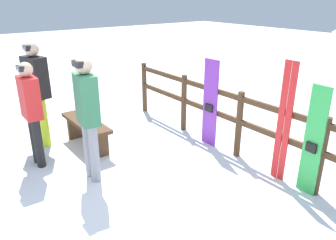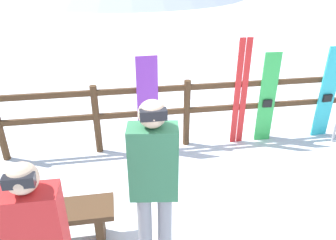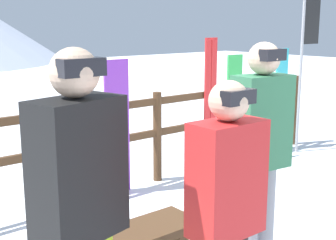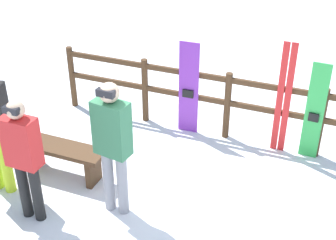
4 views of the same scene
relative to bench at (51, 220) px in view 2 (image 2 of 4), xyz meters
The scene contains 7 objects.
fence 2.49m from the bench, 45.44° to the left, with size 5.44×0.10×1.06m.
bench is the anchor object (origin of this frame).
person_plaid_green 1.24m from the bench, 19.69° to the right, with size 0.43×0.28×1.70m.
snowboard_purple 2.09m from the bench, 56.08° to the left, with size 0.30×0.06×1.46m.
ski_pair_red 3.10m from the bench, 33.96° to the left, with size 0.20×0.02×1.66m.
snowboard_green 3.44m from the bench, 29.86° to the left, with size 0.25×0.07×1.43m.
snowboard_cyan 4.33m from the bench, 23.29° to the left, with size 0.28×0.07×1.48m.
Camera 2 is at (-0.99, -2.15, 2.67)m, focal length 35.00 mm.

